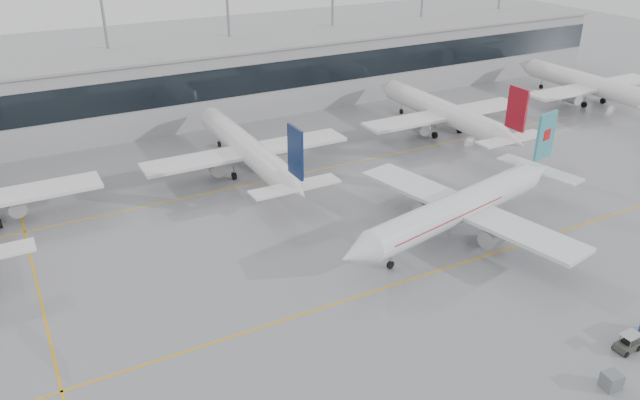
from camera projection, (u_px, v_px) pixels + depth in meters
ground at (376, 291)px, 62.70m from camera, size 320.00×320.00×0.00m
taxi_line_main at (376, 290)px, 62.70m from camera, size 120.00×0.25×0.01m
taxi_line_north at (259, 182)px, 86.45m from camera, size 120.00×0.25×0.01m
taxi_line_cross at (40, 296)px, 61.79m from camera, size 0.25×60.00×0.01m
terminal at (185, 85)px, 109.15m from camera, size 180.00×15.00×12.00m
terminal_glass at (198, 87)px, 102.51m from camera, size 180.00×0.20×5.00m
terminal_roof at (181, 49)px, 106.43m from camera, size 182.00×16.00×0.40m
light_masts at (171, 36)px, 110.68m from camera, size 156.40×1.00×22.60m
air_canada_jet at (464, 206)px, 71.68m from camera, size 36.69×29.79×11.62m
parked_jet_c at (247, 149)px, 87.74m from camera, size 29.64×36.96×11.72m
parked_jet_d at (444, 112)px, 102.66m from camera, size 29.64×36.96×11.72m
parked_jet_e at (592, 85)px, 117.58m from camera, size 29.64×36.96×11.72m
baggage_tug at (627, 345)px, 54.21m from camera, size 3.38×1.45×1.64m
gse_unit at (611, 381)px, 49.99m from camera, size 1.56×1.47×1.41m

